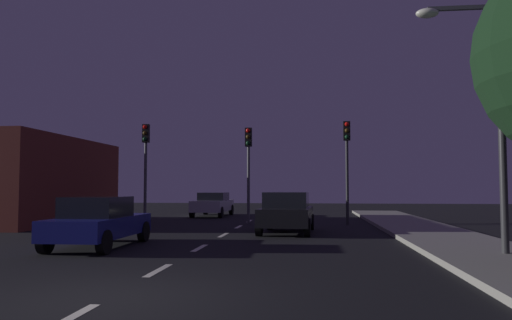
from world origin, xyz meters
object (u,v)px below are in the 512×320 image
traffic_signal_right (347,152)px  car_oncoming_far (213,204)px  traffic_signal_center (248,156)px  car_adjacent_lane (99,222)px  car_stopped_ahead (287,212)px  traffic_signal_left (146,154)px  street_lamp_right (486,100)px

traffic_signal_right → car_oncoming_far: size_ratio=1.06×
traffic_signal_center → car_adjacent_lane: size_ratio=1.09×
car_adjacent_lane → car_oncoming_far: bearing=89.3°
car_stopped_ahead → traffic_signal_left: bearing=148.4°
car_stopped_ahead → car_adjacent_lane: bearing=-135.4°
traffic_signal_left → traffic_signal_right: 9.74m
traffic_signal_left → traffic_signal_center: size_ratio=1.05×
traffic_signal_center → car_adjacent_lane: traffic_signal_center is taller
traffic_signal_left → traffic_signal_center: (5.09, -0.00, -0.16)m
traffic_signal_left → street_lamp_right: (12.31, -10.71, 0.47)m
traffic_signal_left → car_adjacent_lane: traffic_signal_left is taller
car_oncoming_far → street_lamp_right: (10.19, -16.88, 3.12)m
traffic_signal_left → car_stopped_ahead: 8.76m
street_lamp_right → car_stopped_ahead: bearing=129.3°
traffic_signal_left → car_stopped_ahead: bearing=-31.6°
car_oncoming_far → street_lamp_right: size_ratio=0.73×
car_oncoming_far → car_adjacent_lane: bearing=-90.7°
traffic_signal_left → street_lamp_right: street_lamp_right is taller
street_lamp_right → traffic_signal_right: bearing=103.5°
traffic_signal_center → car_oncoming_far: 7.28m
car_oncoming_far → car_stopped_ahead: bearing=-64.7°
traffic_signal_left → car_oncoming_far: bearing=71.0°
traffic_signal_right → car_stopped_ahead: traffic_signal_right is taller
traffic_signal_left → traffic_signal_right: traffic_signal_left is taller
car_adjacent_lane → car_stopped_ahead: bearing=44.6°
street_lamp_right → traffic_signal_left: bearing=139.0°
traffic_signal_center → car_stopped_ahead: 5.42m
traffic_signal_center → car_stopped_ahead: traffic_signal_center is taller
traffic_signal_left → car_stopped_ahead: size_ratio=1.18×
traffic_signal_center → car_adjacent_lane: (-3.15, -9.50, -2.50)m
car_adjacent_lane → street_lamp_right: size_ratio=0.67×
traffic_signal_right → street_lamp_right: (2.58, -10.71, 0.47)m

